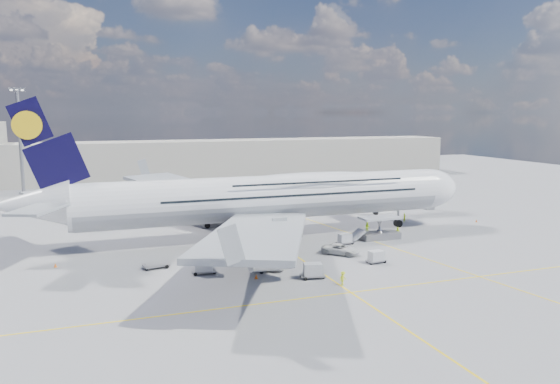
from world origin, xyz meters
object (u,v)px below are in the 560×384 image
object	(u,v)px
cargo_loader	(378,231)
airliner	(269,197)
crew_tug	(343,278)
cone_tail	(55,265)
jet_bridge	(390,181)
catering_truck_inner	(216,217)
dolly_back	(204,266)
light_mast	(21,150)
dolly_row_a	(156,265)
crew_loader	(367,227)
dolly_row_b	(270,263)
cone_wing_left_outer	(155,222)
service_van	(341,249)
dolly_nose_near	(345,239)
dolly_row_c	(313,270)
crew_nose	(405,218)
cone_nose	(476,221)
crew_van	(398,232)
cone_wing_right_outer	(256,277)
baggage_tug	(267,249)
crew_wing	(228,251)
catering_truck_outer	(110,200)
cone_wing_left_inner	(194,216)
cone_wing_right_inner	(311,265)

from	to	relation	value
cargo_loader	airliner	bearing A→B (deg)	156.77
crew_tug	cone_tail	xyz separation A→B (m)	(-33.01, 20.15, -0.58)
jet_bridge	catering_truck_inner	size ratio (longest dim) A/B	3.07
dolly_back	light_mast	bearing A→B (deg)	126.06
jet_bridge	dolly_row_a	distance (m)	55.19
crew_loader	airliner	bearing A→B (deg)	-162.79
dolly_row_b	cargo_loader	bearing A→B (deg)	46.05
crew_tug	cone_wing_left_outer	distance (m)	47.97
dolly_row_b	service_van	xyz separation A→B (m)	(12.60, 4.66, -0.38)
dolly_nose_near	cone_wing_left_outer	xyz separation A→B (m)	(-26.28, 26.44, -0.59)
dolly_nose_near	jet_bridge	bearing A→B (deg)	39.78
light_mast	dolly_row_b	bearing A→B (deg)	-57.82
dolly_row_a	catering_truck_inner	xyz separation A→B (m)	(13.87, 23.82, 1.35)
dolly_row_a	dolly_row_c	distance (m)	21.21
dolly_row_a	cone_tail	world-z (taller)	cone_tail
dolly_row_c	cone_tail	world-z (taller)	dolly_row_c
cargo_loader	dolly_row_b	size ratio (longest dim) A/B	2.24
dolly_row_a	dolly_back	distance (m)	7.26
service_van	crew_nose	size ratio (longest dim) A/B	3.22
cone_tail	crew_tug	bearing A→B (deg)	-31.39
dolly_row_a	cone_nose	bearing A→B (deg)	-2.75
dolly_back	crew_nose	distance (m)	47.40
crew_van	service_van	bearing A→B (deg)	65.14
dolly_row_a	dolly_nose_near	distance (m)	30.01
light_mast	crew_nose	xyz separation A→B (m)	(68.47, -31.73, -12.34)
crew_nose	cone_wing_right_outer	size ratio (longest dim) A/B	3.06
dolly_row_a	cone_wing_left_outer	size ratio (longest dim) A/B	5.69
baggage_tug	service_van	size ratio (longest dim) A/B	0.56
crew_loader	cone_tail	distance (m)	50.18
catering_truck_inner	crew_wing	bearing A→B (deg)	-99.54
crew_tug	cone_nose	size ratio (longest dim) A/B	3.22
jet_bridge	crew_loader	size ratio (longest dim) A/B	9.91
crew_wing	baggage_tug	bearing A→B (deg)	-103.44
crew_tug	cone_nose	distance (m)	48.48
service_van	crew_van	bearing A→B (deg)	-16.83
crew_loader	cone_tail	xyz separation A→B (m)	(-49.97, -4.51, -0.68)
catering_truck_inner	service_van	distance (m)	28.74
dolly_row_c	service_van	distance (m)	12.59
cone_nose	cone_wing_left_outer	distance (m)	60.83
catering_truck_inner	catering_truck_outer	distance (m)	30.41
crew_van	crew_tug	world-z (taller)	crew_tug
crew_loader	cargo_loader	bearing A→B (deg)	-70.27
crew_nose	cone_wing_left_outer	xyz separation A→B (m)	(-44.86, 14.46, -0.56)
jet_bridge	cone_tail	bearing A→B (deg)	-163.92
service_van	cone_wing_left_inner	size ratio (longest dim) A/B	10.78
dolly_back	crew_loader	size ratio (longest dim) A/B	1.75
baggage_tug	light_mast	bearing A→B (deg)	112.50
dolly_row_c	cone_wing_left_inner	distance (m)	45.64
crew_loader	light_mast	bearing A→B (deg)	172.52
baggage_tug	cone_wing_right_inner	size ratio (longest dim) A/B	5.82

